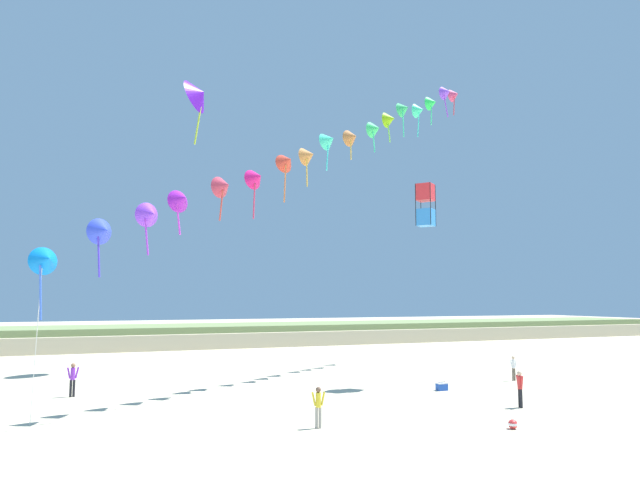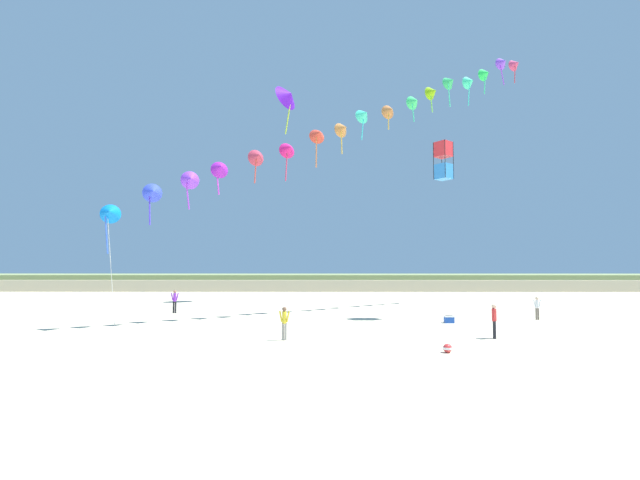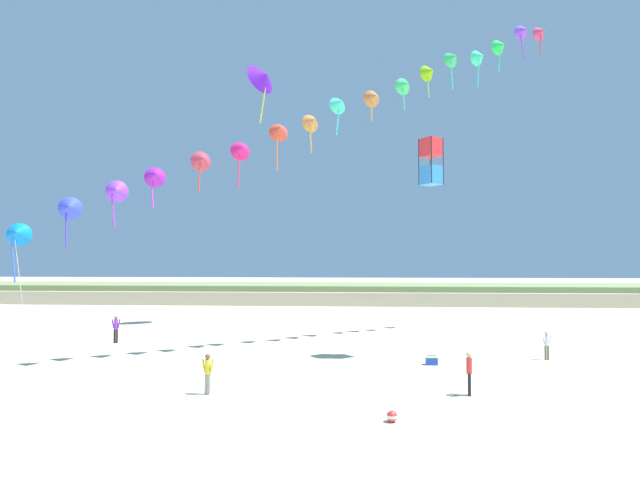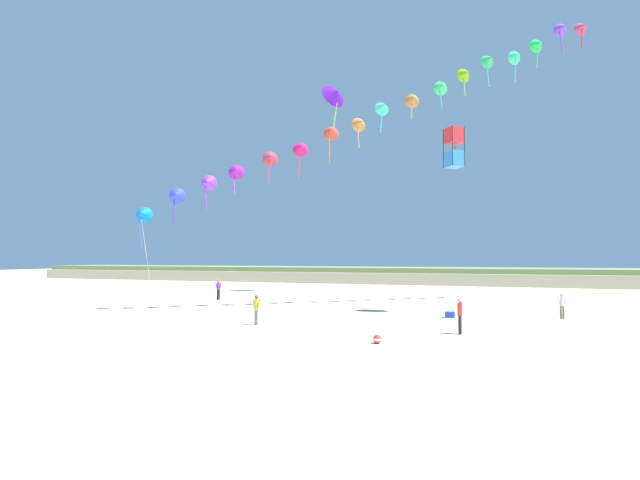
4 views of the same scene
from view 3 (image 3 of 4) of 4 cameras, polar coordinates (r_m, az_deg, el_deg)
The scene contains 11 objects.
ground_plane at distance 16.94m, azimuth -9.68°, elevation -20.29°, with size 240.00×240.00×0.00m, color beige.
dune_ridge at distance 60.85m, azimuth 0.19°, elevation -6.07°, with size 120.00×11.70×2.16m.
person_near_left at distance 29.03m, azimuth 24.49°, elevation -10.69°, with size 0.52×0.20×1.49m.
person_near_right at distance 20.56m, azimuth -12.71°, elevation -14.37°, with size 0.55×0.21×1.57m.
person_mid_center at distance 34.08m, azimuth -22.29°, elevation -9.21°, with size 0.59×0.23×1.70m.
person_far_left at distance 20.73m, azimuth 16.69°, elevation -14.07°, with size 0.23×0.59×1.67m.
kite_banner_string at distance 31.55m, azimuth 2.67°, elevation 15.05°, with size 31.42×17.18×23.11m.
large_kite_low_lead at distance 43.03m, azimuth -6.51°, elevation 18.05°, with size 3.02×3.20×5.24m.
large_kite_mid_trail at distance 27.94m, azimuth 12.56°, elevation 8.73°, with size 1.33×1.33×2.52m.
beach_cooler at distance 26.10m, azimuth 12.64°, elevation -13.28°, with size 0.58×0.41×0.46m.
beach_ball at distance 17.26m, azimuth 8.23°, elevation -19.32°, with size 0.36×0.36×0.36m.
Camera 3 is at (3.68, -15.66, 5.30)m, focal length 28.00 mm.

